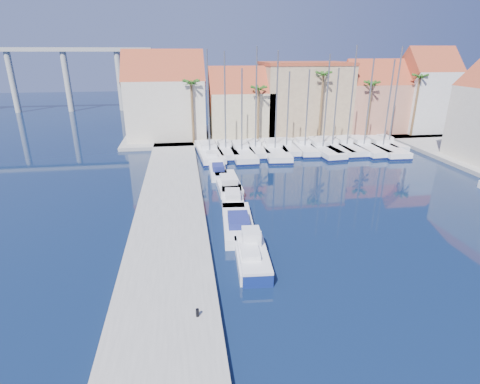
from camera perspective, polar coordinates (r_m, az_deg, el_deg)
name	(u,v)px	position (r m, az deg, el deg)	size (l,w,h in m)	color
ground	(338,331)	(21.41, 14.76, -19.77)	(260.00, 260.00, 0.00)	black
quay_west	(169,226)	(31.28, -10.71, -5.08)	(6.00, 77.00, 0.50)	gray
shore_north	(285,133)	(66.46, 6.85, 8.90)	(54.00, 16.00, 0.50)	gray
bollard	(197,313)	(20.85, -6.50, -17.81)	(0.18, 0.18, 0.45)	black
fishing_boat	(253,254)	(25.92, 1.94, -9.41)	(2.29, 5.83, 2.00)	navy
motorboat_west_0	(249,258)	(25.76, 1.44, -10.01)	(2.05, 5.43, 1.40)	white
motorboat_west_1	(238,223)	(30.57, -0.32, -4.79)	(2.90, 7.46, 1.40)	white
motorboat_west_2	(232,198)	(35.69, -1.16, -0.93)	(2.55, 6.33, 1.40)	white
motorboat_west_3	(228,183)	(39.91, -1.86, 1.44)	(2.38, 7.22, 1.40)	white
motorboat_west_4	(218,171)	(44.00, -3.38, 3.26)	(1.95, 5.81, 1.40)	white
motorboat_west_5	(212,158)	(49.52, -4.35, 5.23)	(2.00, 5.81, 1.40)	white
motorboat_west_6	(210,149)	(54.03, -4.59, 6.54)	(1.93, 5.71, 1.40)	white
sailboat_0	(209,152)	(52.39, -4.72, 6.16)	(3.70, 11.61, 13.93)	white
sailboat_1	(225,149)	(53.33, -2.28, 6.51)	(2.88, 9.37, 13.69)	white
sailboat_2	(241,151)	(52.45, 0.16, 6.23)	(3.00, 11.21, 11.61)	white
sailboat_3	(254,148)	(53.91, 2.22, 6.69)	(2.96, 9.02, 14.27)	white
sailboat_4	(274,149)	(53.61, 5.23, 6.47)	(4.14, 12.21, 13.77)	white
sailboat_5	(285,147)	(55.19, 6.94, 6.83)	(2.44, 8.77, 11.10)	white
sailboat_6	(304,147)	(55.53, 9.71, 6.77)	(3.04, 9.25, 11.36)	white
sailboat_7	(321,148)	(55.33, 12.21, 6.55)	(3.72, 11.03, 13.33)	white
sailboat_8	(330,146)	(56.80, 13.59, 6.78)	(3.42, 10.96, 11.54)	white
sailboat_9	(345,146)	(57.58, 15.71, 6.81)	(2.78, 10.49, 14.44)	white
sailboat_10	(361,146)	(58.41, 18.00, 6.72)	(3.82, 11.89, 12.72)	white
sailboat_11	(381,146)	(58.97, 20.64, 6.53)	(3.60, 12.08, 12.64)	white
sailboat_12	(387,143)	(61.11, 21.49, 6.97)	(2.54, 8.33, 14.31)	white
building_0	(166,99)	(62.19, -11.26, 13.72)	(12.30, 9.00, 13.50)	beige
building_1	(240,105)	(62.99, 0.06, 13.06)	(10.30, 8.00, 11.00)	tan
building_2	(303,98)	(66.38, 9.65, 14.01)	(14.20, 10.20, 11.50)	#9E8161
building_3	(372,99)	(70.15, 19.50, 13.16)	(10.30, 8.00, 12.00)	tan
building_4	(425,93)	(73.81, 26.34, 13.43)	(8.30, 8.00, 14.00)	silver
palm_0	(191,85)	(56.92, -7.44, 15.91)	(2.60, 2.60, 10.15)	brown
palm_1	(259,90)	(58.12, 2.86, 15.21)	(2.60, 2.60, 9.15)	brown
palm_2	(323,77)	(60.74, 12.59, 16.78)	(2.60, 2.60, 11.15)	brown
palm_3	(372,86)	(64.10, 19.43, 15.05)	(2.60, 2.60, 9.65)	brown
palm_4	(420,79)	(68.08, 25.72, 15.29)	(2.60, 2.60, 10.65)	brown
viaduct	(42,67)	(101.83, -27.97, 16.50)	(48.00, 2.20, 14.45)	#9E9E99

